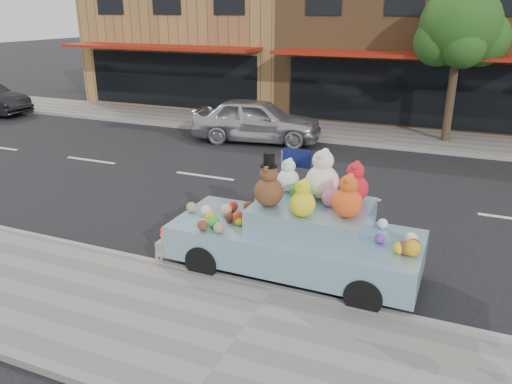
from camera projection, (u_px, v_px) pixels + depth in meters
The scene contains 10 objects.
ground at pixel (345, 196), 12.57m from camera, with size 120.00×120.00×0.00m, color black.
near_sidewalk at pixel (235, 342), 6.92m from camera, with size 60.00×3.00×0.12m, color gray.
far_sidewalk at pixel (387, 136), 18.17m from camera, with size 60.00×3.00×0.12m, color gray.
near_kerb at pixel (274, 290), 8.22m from camera, with size 60.00×0.12×0.13m, color gray.
far_kerb at pixel (379, 146), 16.87m from camera, with size 60.00×0.12×0.13m, color gray.
storefront_left at pixel (210, 26), 25.32m from camera, with size 10.00×9.80×7.30m.
storefront_mid at pixel (414, 28), 21.67m from camera, with size 10.00×9.80×7.30m.
street_tree at pixel (460, 33), 16.22m from camera, with size 3.00×2.70×5.22m.
car_silver at pixel (257, 120), 17.47m from camera, with size 1.81×4.50×1.53m, color #B3B3B8.
art_car at pixel (297, 232), 8.61m from camera, with size 4.50×1.80×2.26m.
Camera 1 is at (2.52, -11.71, 4.41)m, focal length 35.00 mm.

